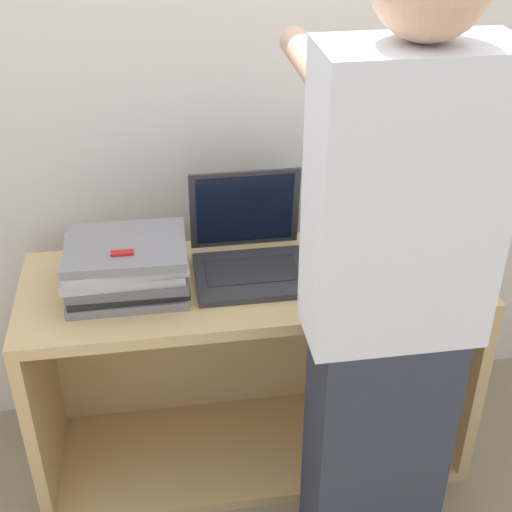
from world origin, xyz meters
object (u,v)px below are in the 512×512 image
(laptop_open, at_px, (250,253))
(person, at_px, (390,314))
(laptop_stack_right, at_px, (374,249))
(laptop_stack_left, at_px, (126,266))

(laptop_open, xyz_separation_m, person, (0.26, -0.51, 0.11))
(laptop_stack_right, relative_size, person, 0.20)
(laptop_stack_right, bearing_deg, person, -103.32)
(laptop_open, xyz_separation_m, laptop_stack_left, (-0.36, -0.05, 0.02))
(laptop_open, distance_m, laptop_stack_left, 0.36)
(laptop_stack_left, distance_m, laptop_stack_right, 0.72)
(laptop_open, height_order, person, person)
(laptop_open, bearing_deg, person, -63.08)
(laptop_stack_right, bearing_deg, laptop_open, 172.19)
(laptop_stack_right, height_order, person, person)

